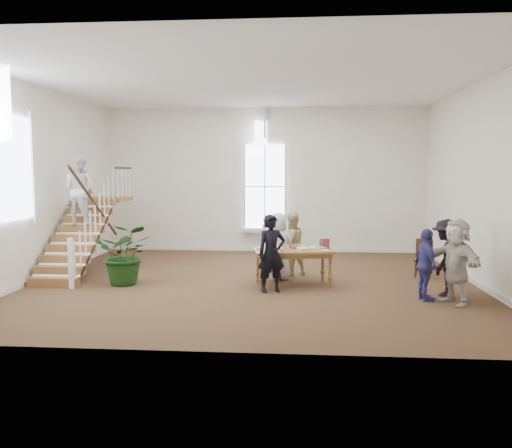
# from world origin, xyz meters

# --- Properties ---
(ground) EXTENTS (10.00, 10.00, 0.00)m
(ground) POSITION_xyz_m (0.00, 0.00, 0.00)
(ground) COLOR #4B321D
(ground) RESTS_ON ground
(room_shell) EXTENTS (10.49, 10.00, 10.00)m
(room_shell) POSITION_xyz_m (-0.00, 4.39, 0.40)
(room_shell) COLOR beige
(room_shell) RESTS_ON ground
(staircase) EXTENTS (1.10, 4.10, 2.92)m
(staircase) POSITION_xyz_m (-4.34, 0.75, 1.62)
(staircase) COLOR brown
(staircase) RESTS_ON ground
(library_table) EXTENTS (1.84, 1.17, 0.87)m
(library_table) POSITION_xyz_m (0.92, -0.27, 0.72)
(library_table) COLOR brown
(library_table) RESTS_ON ground
(police_officer) EXTENTS (0.70, 0.59, 1.63)m
(police_officer) POSITION_xyz_m (0.46, -0.92, 0.82)
(police_officer) COLOR black
(police_officer) RESTS_ON ground
(elderly_woman) EXTENTS (0.91, 0.77, 1.57)m
(elderly_woman) POSITION_xyz_m (0.56, 0.33, 0.79)
(elderly_woman) COLOR silver
(elderly_woman) RESTS_ON ground
(person_yellow) EXTENTS (0.95, 0.90, 1.54)m
(person_yellow) POSITION_xyz_m (0.86, 0.83, 0.77)
(person_yellow) COLOR #C5BE7B
(person_yellow) RESTS_ON ground
(woman_cluster_a) EXTENTS (0.47, 0.87, 1.41)m
(woman_cluster_a) POSITION_xyz_m (3.49, -1.39, 0.71)
(woman_cluster_a) COLOR #3D3886
(woman_cluster_a) RESTS_ON ground
(woman_cluster_b) EXTENTS (0.99, 1.16, 1.56)m
(woman_cluster_b) POSITION_xyz_m (4.00, -0.94, 0.78)
(woman_cluster_b) COLOR black
(woman_cluster_b) RESTS_ON ground
(woman_cluster_c) EXTENTS (1.02, 1.59, 1.64)m
(woman_cluster_c) POSITION_xyz_m (4.00, -1.59, 0.82)
(woman_cluster_c) COLOR beige
(woman_cluster_c) RESTS_ON ground
(floor_plant) EXTENTS (1.33, 1.19, 1.36)m
(floor_plant) POSITION_xyz_m (-2.83, -0.45, 0.68)
(floor_plant) COLOR #133410
(floor_plant) RESTS_ON ground
(side_chair) EXTENTS (0.50, 0.50, 0.91)m
(side_chair) POSITION_xyz_m (4.02, 0.86, 0.50)
(side_chair) COLOR #321C0D
(side_chair) RESTS_ON ground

